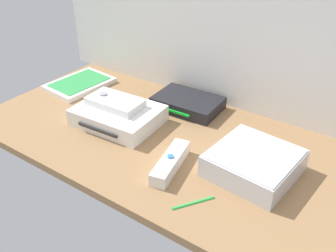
% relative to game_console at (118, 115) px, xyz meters
% --- Properties ---
extents(ground_plane, '(1.00, 0.48, 0.02)m').
position_rel_game_console_xyz_m(ground_plane, '(0.15, 0.01, -0.03)').
color(ground_plane, '#936D47').
rests_on(ground_plane, ground).
extents(game_console, '(0.22, 0.17, 0.04)m').
position_rel_game_console_xyz_m(game_console, '(0.00, 0.00, 0.00)').
color(game_console, white).
rests_on(game_console, ground_plane).
extents(mini_computer, '(0.18, 0.18, 0.05)m').
position_rel_game_console_xyz_m(mini_computer, '(0.38, 0.00, 0.00)').
color(mini_computer, silver).
rests_on(mini_computer, ground_plane).
extents(game_case, '(0.15, 0.20, 0.02)m').
position_rel_game_console_xyz_m(game_case, '(-0.25, 0.10, -0.01)').
color(game_case, white).
rests_on(game_case, ground_plane).
extents(network_router, '(0.18, 0.13, 0.03)m').
position_rel_game_console_xyz_m(network_router, '(0.11, 0.17, -0.00)').
color(network_router, black).
rests_on(network_router, ground_plane).
extents(remote_wand, '(0.07, 0.15, 0.03)m').
position_rel_game_console_xyz_m(remote_wand, '(0.22, -0.08, -0.01)').
color(remote_wand, white).
rests_on(remote_wand, ground_plane).
extents(remote_classic_pad, '(0.15, 0.09, 0.02)m').
position_rel_game_console_xyz_m(remote_classic_pad, '(-0.01, 0.01, 0.03)').
color(remote_classic_pad, white).
rests_on(remote_classic_pad, game_console).
extents(stylus_pen, '(0.06, 0.08, 0.01)m').
position_rel_game_console_xyz_m(stylus_pen, '(0.32, -0.15, -0.02)').
color(stylus_pen, green).
rests_on(stylus_pen, ground_plane).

